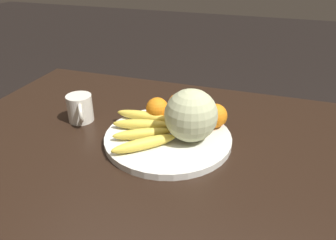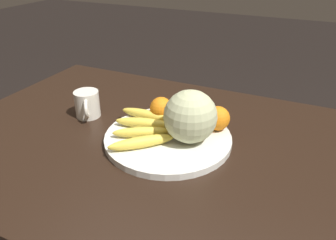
{
  "view_description": "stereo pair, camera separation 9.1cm",
  "coord_description": "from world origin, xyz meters",
  "px_view_note": "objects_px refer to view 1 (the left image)",
  "views": [
    {
      "loc": [
        -0.31,
        0.75,
        1.26
      ],
      "look_at": [
        -0.06,
        -0.01,
        0.82
      ],
      "focal_mm": 35.0,
      "sensor_mm": 36.0,
      "label": 1
    },
    {
      "loc": [
        -0.39,
        0.72,
        1.26
      ],
      "look_at": [
        -0.06,
        -0.01,
        0.82
      ],
      "focal_mm": 35.0,
      "sensor_mm": 36.0,
      "label": 2
    }
  ],
  "objects_px": {
    "orange_front_right": "(177,114)",
    "orange_back_right": "(215,116)",
    "melon": "(191,115)",
    "kitchen_table": "(149,171)",
    "banana_bunch": "(144,129)",
    "ceramic_mug": "(80,108)",
    "orange_mid_center": "(179,104)",
    "orange_front_left": "(201,109)",
    "fruit_bowl": "(168,138)",
    "orange_back_left": "(157,109)"
  },
  "relations": [
    {
      "from": "banana_bunch",
      "to": "orange_back_right",
      "type": "height_order",
      "value": "orange_back_right"
    },
    {
      "from": "orange_front_left",
      "to": "orange_mid_center",
      "type": "xyz_separation_m",
      "value": [
        0.08,
        -0.01,
        0.0
      ]
    },
    {
      "from": "orange_mid_center",
      "to": "orange_back_left",
      "type": "xyz_separation_m",
      "value": [
        0.05,
        0.05,
        0.0
      ]
    },
    {
      "from": "fruit_bowl",
      "to": "melon",
      "type": "height_order",
      "value": "melon"
    },
    {
      "from": "kitchen_table",
      "to": "orange_back_right",
      "type": "distance_m",
      "value": 0.26
    },
    {
      "from": "kitchen_table",
      "to": "fruit_bowl",
      "type": "height_order",
      "value": "fruit_bowl"
    },
    {
      "from": "banana_bunch",
      "to": "orange_front_right",
      "type": "relative_size",
      "value": 4.02
    },
    {
      "from": "ceramic_mug",
      "to": "orange_front_right",
      "type": "bearing_deg",
      "value": -171.02
    },
    {
      "from": "kitchen_table",
      "to": "banana_bunch",
      "type": "xyz_separation_m",
      "value": [
        0.01,
        0.0,
        0.15
      ]
    },
    {
      "from": "orange_back_left",
      "to": "orange_back_right",
      "type": "height_order",
      "value": "orange_back_right"
    },
    {
      "from": "kitchen_table",
      "to": "orange_front_right",
      "type": "bearing_deg",
      "value": -123.26
    },
    {
      "from": "kitchen_table",
      "to": "banana_bunch",
      "type": "distance_m",
      "value": 0.15
    },
    {
      "from": "kitchen_table",
      "to": "melon",
      "type": "relative_size",
      "value": 8.46
    },
    {
      "from": "kitchen_table",
      "to": "orange_front_left",
      "type": "bearing_deg",
      "value": -130.79
    },
    {
      "from": "ceramic_mug",
      "to": "orange_front_left",
      "type": "bearing_deg",
      "value": -164.88
    },
    {
      "from": "orange_front_left",
      "to": "orange_back_right",
      "type": "relative_size",
      "value": 0.88
    },
    {
      "from": "orange_front_left",
      "to": "ceramic_mug",
      "type": "xyz_separation_m",
      "value": [
        0.37,
        0.1,
        -0.01
      ]
    },
    {
      "from": "orange_front_right",
      "to": "ceramic_mug",
      "type": "height_order",
      "value": "ceramic_mug"
    },
    {
      "from": "melon",
      "to": "banana_bunch",
      "type": "relative_size",
      "value": 0.62
    },
    {
      "from": "kitchen_table",
      "to": "banana_bunch",
      "type": "bearing_deg",
      "value": 13.26
    },
    {
      "from": "ceramic_mug",
      "to": "orange_back_left",
      "type": "bearing_deg",
      "value": -166.99
    },
    {
      "from": "orange_front_left",
      "to": "orange_back_right",
      "type": "height_order",
      "value": "orange_back_right"
    },
    {
      "from": "banana_bunch",
      "to": "orange_back_right",
      "type": "relative_size",
      "value": 3.3
    },
    {
      "from": "kitchen_table",
      "to": "orange_front_right",
      "type": "height_order",
      "value": "orange_front_right"
    },
    {
      "from": "orange_front_right",
      "to": "orange_back_right",
      "type": "bearing_deg",
      "value": -171.97
    },
    {
      "from": "melon",
      "to": "orange_front_right",
      "type": "bearing_deg",
      "value": -50.22
    },
    {
      "from": "banana_bunch",
      "to": "orange_front_right",
      "type": "distance_m",
      "value": 0.12
    },
    {
      "from": "orange_front_right",
      "to": "fruit_bowl",
      "type": "bearing_deg",
      "value": 88.08
    },
    {
      "from": "kitchen_table",
      "to": "banana_bunch",
      "type": "height_order",
      "value": "banana_bunch"
    },
    {
      "from": "fruit_bowl",
      "to": "orange_back_left",
      "type": "xyz_separation_m",
      "value": [
        0.06,
        -0.09,
        0.04
      ]
    },
    {
      "from": "fruit_bowl",
      "to": "orange_back_left",
      "type": "bearing_deg",
      "value": -53.44
    },
    {
      "from": "kitchen_table",
      "to": "fruit_bowl",
      "type": "xyz_separation_m",
      "value": [
        -0.06,
        -0.01,
        0.12
      ]
    },
    {
      "from": "orange_front_right",
      "to": "orange_mid_center",
      "type": "distance_m",
      "value": 0.06
    },
    {
      "from": "orange_mid_center",
      "to": "orange_back_right",
      "type": "xyz_separation_m",
      "value": [
        -0.13,
        0.04,
        0.0
      ]
    },
    {
      "from": "kitchen_table",
      "to": "orange_back_right",
      "type": "xyz_separation_m",
      "value": [
        -0.17,
        -0.11,
        0.17
      ]
    },
    {
      "from": "banana_bunch",
      "to": "orange_back_left",
      "type": "xyz_separation_m",
      "value": [
        -0.0,
        -0.1,
        0.02
      ]
    },
    {
      "from": "banana_bunch",
      "to": "orange_mid_center",
      "type": "bearing_deg",
      "value": -132.13
    },
    {
      "from": "orange_front_left",
      "to": "orange_mid_center",
      "type": "height_order",
      "value": "orange_mid_center"
    },
    {
      "from": "fruit_bowl",
      "to": "orange_front_right",
      "type": "bearing_deg",
      "value": -91.92
    },
    {
      "from": "melon",
      "to": "kitchen_table",
      "type": "bearing_deg",
      "value": 7.58
    },
    {
      "from": "fruit_bowl",
      "to": "orange_mid_center",
      "type": "relative_size",
      "value": 5.26
    },
    {
      "from": "orange_back_left",
      "to": "orange_front_right",
      "type": "bearing_deg",
      "value": 173.86
    },
    {
      "from": "orange_front_right",
      "to": "orange_back_right",
      "type": "relative_size",
      "value": 0.82
    },
    {
      "from": "orange_front_left",
      "to": "orange_back_right",
      "type": "distance_m",
      "value": 0.06
    },
    {
      "from": "kitchen_table",
      "to": "ceramic_mug",
      "type": "xyz_separation_m",
      "value": [
        0.25,
        -0.04,
        0.15
      ]
    },
    {
      "from": "ceramic_mug",
      "to": "kitchen_table",
      "type": "bearing_deg",
      "value": 170.39
    },
    {
      "from": "orange_back_left",
      "to": "orange_back_right",
      "type": "bearing_deg",
      "value": -177.16
    },
    {
      "from": "orange_front_left",
      "to": "orange_back_right",
      "type": "bearing_deg",
      "value": 144.99
    },
    {
      "from": "orange_mid_center",
      "to": "ceramic_mug",
      "type": "height_order",
      "value": "orange_mid_center"
    },
    {
      "from": "ceramic_mug",
      "to": "fruit_bowl",
      "type": "bearing_deg",
      "value": 174.35
    }
  ]
}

